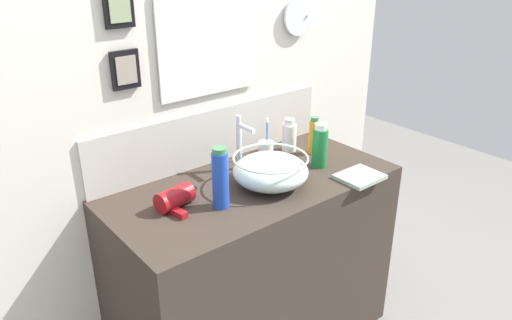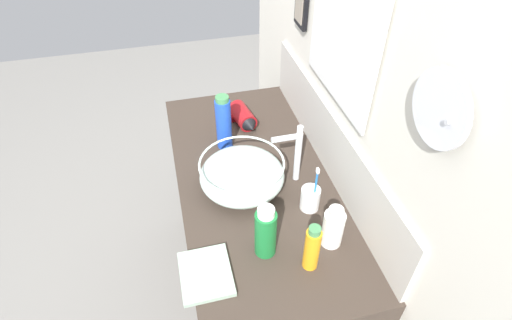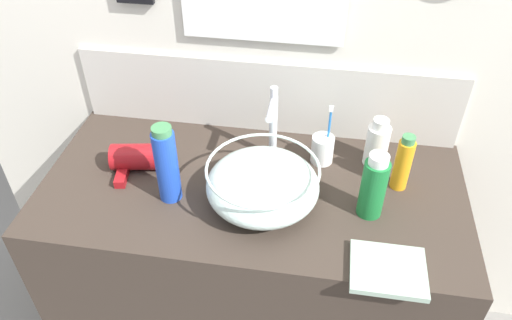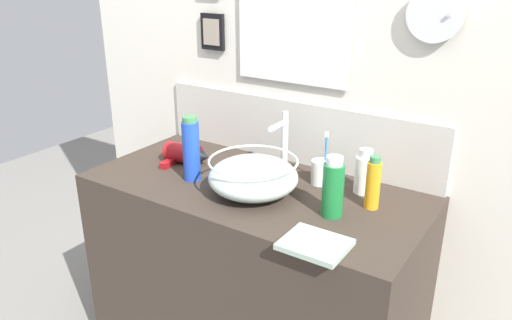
# 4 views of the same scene
# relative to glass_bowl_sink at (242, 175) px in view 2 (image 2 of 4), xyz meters

# --- Properties ---
(ground_plane) EXTENTS (6.00, 6.00, 0.00)m
(ground_plane) POSITION_rel_glass_bowl_sink_xyz_m (-0.04, 0.06, -0.89)
(ground_plane) COLOR gray
(vanity_counter) EXTENTS (1.21, 0.58, 0.83)m
(vanity_counter) POSITION_rel_glass_bowl_sink_xyz_m (-0.04, 0.06, -0.48)
(vanity_counter) COLOR #382D26
(vanity_counter) RESTS_ON ground
(back_panel) EXTENTS (2.10, 0.10, 2.47)m
(back_panel) POSITION_rel_glass_bowl_sink_xyz_m (-0.04, 0.38, 0.34)
(back_panel) COLOR silver
(back_panel) RESTS_ON ground
(glass_bowl_sink) EXTENTS (0.30, 0.30, 0.13)m
(glass_bowl_sink) POSITION_rel_glass_bowl_sink_xyz_m (0.00, 0.00, 0.00)
(glass_bowl_sink) COLOR silver
(glass_bowl_sink) RESTS_ON vanity_counter
(faucet) EXTENTS (0.02, 0.11, 0.24)m
(faucet) POSITION_rel_glass_bowl_sink_xyz_m (0.00, 0.19, 0.07)
(faucet) COLOR silver
(faucet) RESTS_ON vanity_counter
(hair_drier) EXTENTS (0.19, 0.15, 0.08)m
(hair_drier) POSITION_rel_glass_bowl_sink_xyz_m (-0.38, 0.09, -0.03)
(hair_drier) COLOR maroon
(hair_drier) RESTS_ON vanity_counter
(toothbrush_cup) EXTENTS (0.07, 0.07, 0.19)m
(toothbrush_cup) POSITION_rel_glass_bowl_sink_xyz_m (0.15, 0.21, -0.02)
(toothbrush_cup) COLOR white
(toothbrush_cup) RESTS_ON vanity_counter
(shampoo_bottle) EXTENTS (0.05, 0.05, 0.18)m
(shampoo_bottle) POSITION_rel_glass_bowl_sink_xyz_m (0.37, 0.13, 0.02)
(shampoo_bottle) COLOR orange
(shampoo_bottle) RESTS_ON vanity_counter
(spray_bottle) EXTENTS (0.07, 0.07, 0.20)m
(spray_bottle) POSITION_rel_glass_bowl_sink_xyz_m (0.29, 0.01, 0.03)
(spray_bottle) COLOR #197233
(spray_bottle) RESTS_ON vanity_counter
(lotion_bottle) EXTENTS (0.06, 0.06, 0.24)m
(lotion_bottle) POSITION_rel_glass_bowl_sink_xyz_m (-0.25, -0.02, 0.05)
(lotion_bottle) COLOR blue
(lotion_bottle) RESTS_ON vanity_counter
(soap_dispenser) EXTENTS (0.07, 0.07, 0.16)m
(soap_dispenser) POSITION_rel_glass_bowl_sink_xyz_m (0.31, 0.22, 0.01)
(soap_dispenser) COLOR white
(soap_dispenser) RESTS_ON vanity_counter
(hand_towel) EXTENTS (0.18, 0.15, 0.02)m
(hand_towel) POSITION_rel_glass_bowl_sink_xyz_m (0.33, -0.19, -0.06)
(hand_towel) COLOR #99B29E
(hand_towel) RESTS_ON vanity_counter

